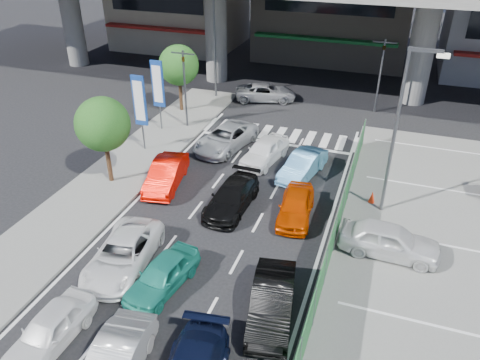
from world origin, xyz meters
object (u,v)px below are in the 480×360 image
at_px(tree_far, 179,65).
at_px(taxi_orange_left, 166,174).
at_px(sedan_white_mid_left, 123,254).
at_px(sedan_white_front_mid, 265,151).
at_px(traffic_light_left, 184,70).
at_px(taxi_orange_right, 296,206).
at_px(kei_truck_front_right, 303,165).
at_px(van_white_back_left, 50,330).
at_px(sedan_black_mid, 232,197).
at_px(street_lamp_right, 401,121).
at_px(parked_sedan_white, 390,240).
at_px(signboard_near, 140,103).
at_px(tree_near, 103,124).
at_px(traffic_cone, 372,197).
at_px(wagon_silver_front_left, 226,138).
at_px(signboard_far, 158,86).
at_px(street_lamp_left, 217,35).
at_px(hatch_black_mid_right, 272,302).
at_px(crossing_wagon_silver, 266,92).
at_px(traffic_light_right, 383,58).
at_px(taxi_teal_mid, 162,275).

distance_m(tree_far, taxi_orange_left, 10.87).
distance_m(sedan_white_mid_left, sedan_white_front_mid, 11.15).
bearing_deg(traffic_light_left, taxi_orange_right, -40.43).
bearing_deg(sedan_white_front_mid, kei_truck_front_right, -10.15).
distance_m(van_white_back_left, sedan_black_mid, 10.23).
distance_m(street_lamp_right, sedan_white_mid_left, 13.22).
bearing_deg(van_white_back_left, parked_sedan_white, 41.42).
height_order(signboard_near, tree_near, tree_near).
distance_m(kei_truck_front_right, traffic_cone, 4.21).
distance_m(street_lamp_right, tree_near, 14.38).
bearing_deg(taxi_orange_left, wagon_silver_front_left, 64.73).
height_order(taxi_orange_left, parked_sedan_white, parked_sedan_white).
bearing_deg(signboard_far, street_lamp_left, 79.69).
bearing_deg(hatch_black_mid_right, taxi_orange_right, 85.81).
bearing_deg(crossing_wagon_silver, traffic_light_right, -103.52).
bearing_deg(street_lamp_left, signboard_near, -94.99).
relative_size(traffic_light_left, sedan_white_front_mid, 1.28).
bearing_deg(street_lamp_left, tree_near, -92.76).
distance_m(taxi_orange_right, parked_sedan_white, 4.61).
bearing_deg(traffic_light_right, traffic_light_left, -149.11).
distance_m(signboard_far, crossing_wagon_silver, 9.42).
relative_size(van_white_back_left, taxi_orange_right, 0.97).
height_order(sedan_white_mid_left, hatch_black_mid_right, hatch_black_mid_right).
height_order(taxi_orange_right, sedan_white_front_mid, sedan_white_front_mid).
bearing_deg(taxi_orange_right, traffic_light_right, 75.43).
bearing_deg(sedan_white_front_mid, tree_far, 156.20).
height_order(street_lamp_left, signboard_far, street_lamp_left).
relative_size(taxi_orange_right, crossing_wagon_silver, 0.83).
bearing_deg(crossing_wagon_silver, hatch_black_mid_right, -179.14).
xyz_separation_m(tree_far, kei_truck_front_right, (10.39, -6.44, -2.73)).
bearing_deg(signboard_near, wagon_silver_front_left, 22.50).
relative_size(signboard_far, taxi_orange_left, 1.12).
bearing_deg(tree_far, sedan_white_mid_left, -72.58).
bearing_deg(van_white_back_left, signboard_near, 108.92).
bearing_deg(traffic_light_left, tree_far, 122.62).
bearing_deg(traffic_light_right, tree_near, -129.81).
distance_m(sedan_black_mid, sedan_white_front_mid, 5.23).
height_order(tree_far, hatch_black_mid_right, tree_far).
bearing_deg(traffic_light_right, sedan_white_mid_left, -111.51).
relative_size(traffic_light_right, street_lamp_left, 0.65).
relative_size(street_lamp_right, parked_sedan_white, 1.91).
bearing_deg(hatch_black_mid_right, tree_near, 139.38).
xyz_separation_m(kei_truck_front_right, crossing_wagon_silver, (-5.23, 10.57, -0.02)).
distance_m(street_lamp_left, kei_truck_front_right, 13.98).
relative_size(tree_near, parked_sedan_white, 1.14).
bearing_deg(crossing_wagon_silver, sedan_white_front_mid, 179.89).
bearing_deg(taxi_teal_mid, sedan_white_mid_left, 173.49).
distance_m(taxi_teal_mid, sedan_white_front_mid, 11.38).
height_order(signboard_near, taxi_teal_mid, signboard_near).
distance_m(traffic_light_left, tree_far, 3.02).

